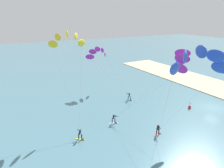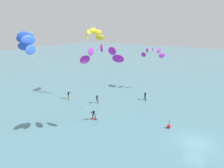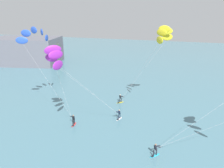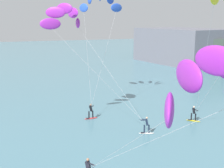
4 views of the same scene
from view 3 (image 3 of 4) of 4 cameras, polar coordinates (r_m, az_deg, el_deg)
The scene contains 4 objects.
kitesurfer_nearshore at distance 36.44m, azimuth -19.76°, elevation 11.55°, with size 10.08×7.21×14.08m.
kitesurfer_far_out at distance 34.54m, azimuth 13.27°, elevation 12.16°, with size 9.16×5.79×14.31m.
kitesurfer_downwind at distance 28.12m, azimuth -14.56°, elevation 6.68°, with size 9.83×9.77×12.35m.
distant_headland at distance 77.19m, azimuth -22.57°, elevation 8.10°, with size 24.73×18.02×8.31m.
Camera 3 is at (12.35, -9.88, 16.26)m, focal length 34.13 mm.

